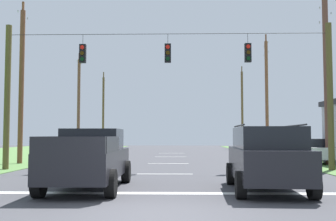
{
  "coord_description": "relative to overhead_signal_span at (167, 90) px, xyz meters",
  "views": [
    {
      "loc": [
        0.59,
        -9.01,
        1.73
      ],
      "look_at": [
        0.02,
        14.17,
        3.17
      ],
      "focal_mm": 42.95,
      "sensor_mm": 36.0,
      "label": 1
    }
  ],
  "objects": [
    {
      "name": "pickup_truck",
      "position": [
        -2.34,
        -7.02,
        -3.07
      ],
      "size": [
        2.34,
        5.43,
        1.95
      ],
      "color": "black",
      "rests_on": "ground"
    },
    {
      "name": "suv_black",
      "position": [
        3.3,
        -7.47,
        -2.97
      ],
      "size": [
        2.4,
        4.89,
        2.05
      ],
      "color": "black",
      "rests_on": "ground"
    },
    {
      "name": "utility_pole_near_left",
      "position": [
        8.88,
        31.86,
        1.14
      ],
      "size": [
        0.29,
        1.84,
        10.71
      ],
      "color": "brown",
      "rests_on": "ground"
    },
    {
      "name": "lane_dash_2",
      "position": [
        -0.04,
        12.54,
        -4.03
      ],
      "size": [
        2.5,
        0.15,
        0.01
      ],
      "primitive_type": "cube",
      "rotation": [
        0.0,
        0.0,
        1.57
      ],
      "color": "white",
      "rests_on": "ground"
    },
    {
      "name": "overhead_signal_span",
      "position": [
        0.0,
        0.0,
        0.0
      ],
      "size": [
        16.55,
        0.31,
        7.38
      ],
      "color": "brown",
      "rests_on": "ground"
    },
    {
      "name": "lane_dash_1",
      "position": [
        -0.04,
        4.79,
        -4.03
      ],
      "size": [
        2.5,
        0.15,
        0.01
      ],
      "primitive_type": "cube",
      "rotation": [
        0.0,
        0.0,
        1.57
      ],
      "color": "white",
      "rests_on": "ground"
    },
    {
      "name": "lane_dash_0",
      "position": [
        -0.04,
        -1.96,
        -4.03
      ],
      "size": [
        2.5,
        0.15,
        0.01
      ],
      "primitive_type": "cube",
      "rotation": [
        0.0,
        0.0,
        1.57
      ],
      "color": "white",
      "rests_on": "ground"
    },
    {
      "name": "ground_plane",
      "position": [
        -0.04,
        -11.08,
        -4.04
      ],
      "size": [
        120.0,
        120.0,
        0.0
      ],
      "primitive_type": "plane",
      "color": "#3D3D42"
    },
    {
      "name": "lane_dash_3",
      "position": [
        -0.04,
        19.04,
        -4.03
      ],
      "size": [
        2.5,
        0.15,
        0.01
      ],
      "primitive_type": "cube",
      "rotation": [
        0.0,
        0.0,
        1.57
      ],
      "color": "white",
      "rests_on": "ground"
    },
    {
      "name": "stop_bar_stripe",
      "position": [
        -0.04,
        -7.96,
        -4.03
      ],
      "size": [
        13.85,
        0.45,
        0.01
      ],
      "primitive_type": "cube",
      "color": "white",
      "rests_on": "ground"
    },
    {
      "name": "distant_car_oncoming",
      "position": [
        9.26,
        14.56,
        -3.25
      ],
      "size": [
        2.12,
        4.35,
        1.52
      ],
      "color": "silver",
      "rests_on": "ground"
    },
    {
      "name": "utility_pole_distant_right",
      "position": [
        -9.19,
        18.96,
        0.74
      ],
      "size": [
        0.29,
        1.74,
        9.86
      ],
      "color": "brown",
      "rests_on": "ground"
    },
    {
      "name": "distant_car_crossing_white",
      "position": [
        8.83,
        5.15,
        -3.25
      ],
      "size": [
        2.29,
        4.43,
        1.52
      ],
      "color": "silver",
      "rests_on": "ground"
    },
    {
      "name": "utility_pole_mid_right",
      "position": [
        9.37,
        3.75,
        1.16
      ],
      "size": [
        0.33,
        1.97,
        10.57
      ],
      "color": "brown",
      "rests_on": "ground"
    },
    {
      "name": "utility_pole_distant_left",
      "position": [
        -9.09,
        31.48,
        0.79
      ],
      "size": [
        0.27,
        1.83,
        9.96
      ],
      "color": "brown",
      "rests_on": "ground"
    },
    {
      "name": "distant_car_far_parked",
      "position": [
        -9.86,
        17.79,
        -3.25
      ],
      "size": [
        4.3,
        2.03,
        1.52
      ],
      "color": "navy",
      "rests_on": "ground"
    },
    {
      "name": "utility_pole_far_left",
      "position": [
        -9.09,
        4.26,
        0.86
      ],
      "size": [
        0.3,
        1.6,
        10.06
      ],
      "color": "brown",
      "rests_on": "ground"
    },
    {
      "name": "utility_pole_far_right",
      "position": [
        8.88,
        17.49,
        1.55
      ],
      "size": [
        0.3,
        1.87,
        11.26
      ],
      "color": "brown",
      "rests_on": "ground"
    }
  ]
}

